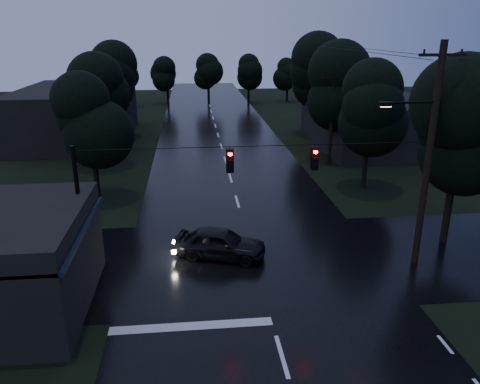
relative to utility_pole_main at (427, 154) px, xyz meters
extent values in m
cube|color=black|center=(-7.41, 19.00, -5.26)|extent=(12.00, 120.00, 0.02)
cube|color=black|center=(-7.41, 1.00, -5.26)|extent=(60.00, 9.00, 0.02)
cube|color=black|center=(-14.41, -2.00, -2.06)|extent=(0.30, 7.00, 0.15)
cylinder|color=black|center=(-14.61, -5.00, -3.76)|extent=(0.10, 0.10, 3.00)
cylinder|color=black|center=(-14.61, 1.00, -3.76)|extent=(0.10, 0.10, 3.00)
cube|color=#F0C360|center=(-14.46, -3.50, -2.76)|extent=(0.06, 1.60, 0.50)
cube|color=#F0C360|center=(-14.46, -0.80, -2.76)|extent=(0.06, 1.20, 0.50)
cube|color=black|center=(6.59, 23.00, -3.06)|extent=(10.00, 14.00, 4.40)
cube|color=black|center=(-21.41, 29.00, -2.76)|extent=(10.00, 16.00, 5.00)
cylinder|color=black|center=(0.09, 0.00, -0.26)|extent=(0.30, 0.30, 10.00)
cube|color=black|center=(0.09, 0.00, 4.14)|extent=(2.00, 0.12, 0.12)
cylinder|color=black|center=(-1.01, 0.00, 2.24)|extent=(2.20, 0.10, 0.10)
cube|color=black|center=(-2.11, 0.00, 2.19)|extent=(0.60, 0.25, 0.18)
cube|color=#FFB266|center=(-2.11, 0.00, 2.09)|extent=(0.45, 0.18, 0.03)
cylinder|color=black|center=(0.89, 17.00, -1.51)|extent=(0.30, 0.30, 7.50)
cube|color=black|center=(0.89, 17.00, 1.64)|extent=(2.00, 0.12, 0.12)
cylinder|color=black|center=(-14.91, 0.00, -2.26)|extent=(0.18, 0.18, 6.00)
cylinder|color=black|center=(-7.41, 0.00, 0.54)|extent=(15.00, 0.03, 0.03)
cube|color=black|center=(-8.61, 0.00, -0.06)|extent=(0.32, 0.25, 1.00)
sphere|color=#FF0C07|center=(-8.61, -0.15, -0.06)|extent=(0.18, 0.18, 0.18)
cube|color=black|center=(-5.01, 0.00, -0.06)|extent=(0.32, 0.25, 1.00)
sphere|color=#FF0C07|center=(-5.01, -0.15, -0.06)|extent=(0.18, 0.18, 0.18)
cylinder|color=black|center=(2.59, 2.00, -3.86)|extent=(0.36, 0.36, 2.80)
sphere|color=black|center=(2.59, 2.00, -0.46)|extent=(4.48, 4.48, 4.48)
sphere|color=black|center=(2.59, 2.00, 0.74)|extent=(4.48, 4.48, 4.48)
sphere|color=black|center=(2.59, 2.00, 1.94)|extent=(4.48, 4.48, 4.48)
cylinder|color=black|center=(-16.41, 11.00, -4.03)|extent=(0.36, 0.36, 2.45)
sphere|color=black|center=(-16.41, 11.00, -1.06)|extent=(3.92, 3.92, 3.92)
sphere|color=black|center=(-16.41, 11.00, -0.01)|extent=(3.92, 3.92, 3.92)
sphere|color=black|center=(-16.41, 11.00, 1.04)|extent=(3.92, 3.92, 3.92)
cylinder|color=black|center=(-17.01, 19.00, -3.95)|extent=(0.36, 0.36, 2.62)
sphere|color=black|center=(-17.01, 19.00, -0.76)|extent=(4.20, 4.20, 4.20)
sphere|color=black|center=(-17.01, 19.00, 0.37)|extent=(4.20, 4.20, 4.20)
sphere|color=black|center=(-17.01, 19.00, 1.49)|extent=(4.20, 4.20, 4.20)
cylinder|color=black|center=(-17.61, 29.00, -3.86)|extent=(0.36, 0.36, 2.80)
sphere|color=black|center=(-17.61, 29.00, -0.46)|extent=(4.48, 4.48, 4.48)
sphere|color=black|center=(-17.61, 29.00, 0.74)|extent=(4.48, 4.48, 4.48)
sphere|color=black|center=(-17.61, 29.00, 1.94)|extent=(4.48, 4.48, 4.48)
cylinder|color=black|center=(1.59, 11.00, -3.95)|extent=(0.36, 0.36, 2.62)
sphere|color=black|center=(1.59, 11.00, -0.76)|extent=(4.20, 4.20, 4.20)
sphere|color=black|center=(1.59, 11.00, 0.37)|extent=(4.20, 4.20, 4.20)
sphere|color=black|center=(1.59, 11.00, 1.49)|extent=(4.20, 4.20, 4.20)
cylinder|color=black|center=(2.19, 19.00, -3.86)|extent=(0.36, 0.36, 2.80)
sphere|color=black|center=(2.19, 19.00, -0.46)|extent=(4.48, 4.48, 4.48)
sphere|color=black|center=(2.19, 19.00, 0.74)|extent=(4.48, 4.48, 4.48)
sphere|color=black|center=(2.19, 19.00, 1.94)|extent=(4.48, 4.48, 4.48)
cylinder|color=black|center=(2.79, 29.00, -3.77)|extent=(0.36, 0.36, 2.97)
sphere|color=black|center=(2.79, 29.00, -0.16)|extent=(4.76, 4.76, 4.76)
sphere|color=black|center=(2.79, 29.00, 1.12)|extent=(4.76, 4.76, 4.76)
sphere|color=black|center=(2.79, 29.00, 2.39)|extent=(4.76, 4.76, 4.76)
imported|color=black|center=(-8.98, 1.48, -4.52)|extent=(4.65, 2.98, 1.47)
camera|label=1|loc=(-10.18, -18.76, 5.11)|focal=35.00mm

